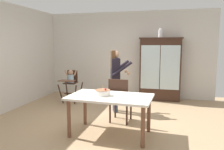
{
  "coord_description": "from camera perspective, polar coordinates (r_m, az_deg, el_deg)",
  "views": [
    {
      "loc": [
        1.23,
        -4.32,
        1.68
      ],
      "look_at": [
        -0.03,
        0.7,
        0.95
      ],
      "focal_mm": 35.03,
      "sensor_mm": 36.0,
      "label": 1
    }
  ],
  "objects": [
    {
      "name": "ceramic_vase",
      "position": [
        6.7,
        12.55,
        10.53
      ],
      "size": [
        0.13,
        0.13,
        0.27
      ],
      "color": "white",
      "rests_on": "china_cabinet"
    },
    {
      "name": "china_cabinet",
      "position": [
        6.73,
        12.44,
        1.55
      ],
      "size": [
        1.25,
        0.48,
        1.88
      ],
      "color": "#382116",
      "rests_on": "ground_plane"
    },
    {
      "name": "high_chair_with_toddler",
      "position": [
        6.43,
        -10.74,
        -1.3
      ],
      "size": [
        0.6,
        0.7,
        0.95
      ],
      "rotation": [
        0.0,
        0.0,
        0.05
      ],
      "color": "#382116",
      "rests_on": "ground_plane"
    },
    {
      "name": "dining_table",
      "position": [
        4.05,
        -0.48,
        -6.79
      ],
      "size": [
        1.56,
        0.96,
        0.74
      ],
      "color": "silver",
      "rests_on": "ground_plane"
    },
    {
      "name": "dining_chair_far_side",
      "position": [
        4.68,
        1.97,
        -5.87
      ],
      "size": [
        0.47,
        0.47,
        0.96
      ],
      "rotation": [
        0.0,
        0.0,
        3.07
      ],
      "color": "#382116",
      "rests_on": "ground_plane"
    },
    {
      "name": "ground_plane",
      "position": [
        4.79,
        -1.68,
        -12.49
      ],
      "size": [
        6.24,
        6.24,
        0.0
      ],
      "primitive_type": "plane",
      "color": "tan"
    },
    {
      "name": "wall_back",
      "position": [
        7.06,
        4.12,
        5.32
      ],
      "size": [
        5.32,
        0.06,
        2.7
      ],
      "primitive_type": "cube",
      "color": "beige",
      "rests_on": "ground_plane"
    },
    {
      "name": "birthday_cake",
      "position": [
        4.05,
        -2.42,
        -4.61
      ],
      "size": [
        0.28,
        0.28,
        0.19
      ],
      "color": "white",
      "rests_on": "dining_table"
    },
    {
      "name": "adult_person",
      "position": [
        5.4,
        0.94,
        0.46
      ],
      "size": [
        0.62,
        0.61,
        1.53
      ],
      "rotation": [
        0.0,
        0.0,
        1.92
      ],
      "color": "#33425B",
      "rests_on": "ground_plane"
    }
  ]
}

